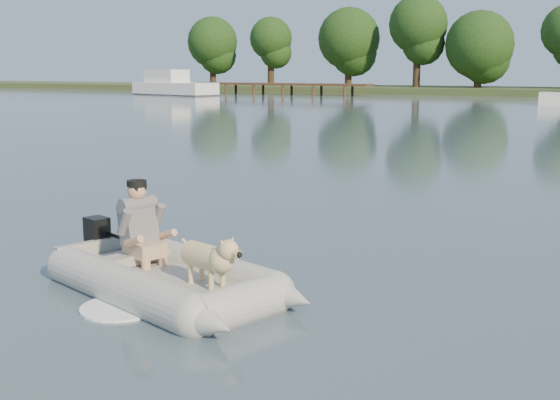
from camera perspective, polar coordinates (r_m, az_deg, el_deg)
The scene contains 7 objects.
water at distance 7.39m, azimuth -8.63°, elevation -7.82°, with size 160.00×160.00×0.00m, color slate.
dock at distance 65.09m, azimuth -0.20°, elevation 9.03°, with size 18.00×2.00×1.04m, color #4C331E, non-canonical shape.
dinghy at distance 7.39m, azimuth -9.04°, elevation -3.73°, with size 4.28×3.32×1.22m, color #9A9B96, non-canonical shape.
man at distance 7.86m, azimuth -11.39°, elevation -1.68°, with size 0.63×0.54×0.94m, color slate, non-canonical shape.
dog at distance 6.99m, azimuth -6.02°, elevation -4.97°, with size 0.81×0.29×0.54m, color tan, non-canonical shape.
outboard_motor at distance 8.63m, azimuth -14.60°, elevation -3.49°, with size 0.36×0.25×0.68m, color black, non-canonical shape.
cabin_cruiser at distance 63.70m, azimuth -8.56°, elevation 9.43°, with size 8.64×3.09×2.67m, color white, non-canonical shape.
Camera 1 is at (4.17, -5.65, 2.32)m, focal length 45.00 mm.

